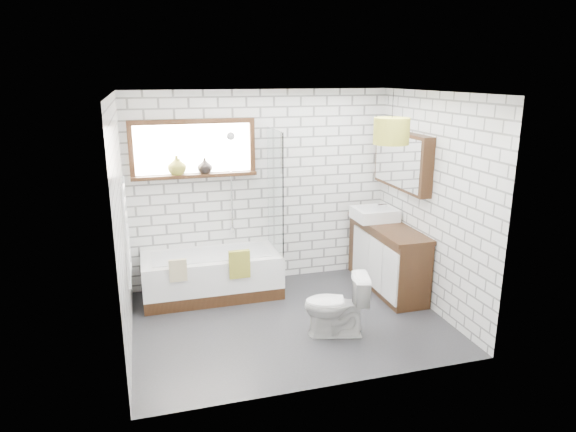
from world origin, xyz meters
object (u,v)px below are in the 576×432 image
object	(u,v)px
basin	(375,214)
toilet	(336,305)
pendant	(391,131)
bathtub	(212,275)
vanity	(387,257)

from	to	relation	value
basin	toilet	xyz separation A→B (m)	(-1.02, -1.27, -0.58)
toilet	pendant	distance (m)	1.92
bathtub	basin	world-z (taller)	basin
toilet	bathtub	bearing A→B (deg)	-126.05
bathtub	vanity	world-z (taller)	vanity
bathtub	vanity	xyz separation A→B (m)	(2.19, -0.38, 0.15)
vanity	basin	bearing A→B (deg)	101.57
basin	pendant	world-z (taller)	pendant
toilet	basin	bearing A→B (deg)	155.95
pendant	bathtub	bearing A→B (deg)	150.23
basin	toilet	distance (m)	1.73
bathtub	toilet	world-z (taller)	toilet
bathtub	vanity	size ratio (longest dim) A/B	1.14
pendant	vanity	bearing A→B (deg)	60.39
vanity	basin	distance (m)	0.58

